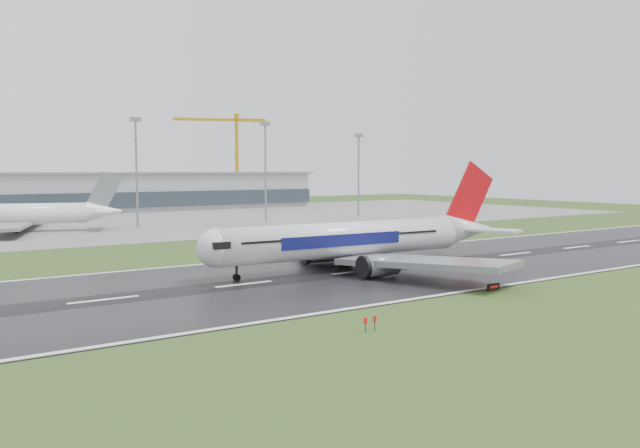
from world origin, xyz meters
TOP-DOWN VIEW (x-y plane):
  - ground at (0.00, 0.00)m, footprint 520.00×520.00m
  - runway at (0.00, 0.00)m, footprint 400.00×45.00m
  - apron at (0.00, 125.00)m, footprint 400.00×130.00m
  - terminal at (0.00, 185.00)m, footprint 240.00×36.00m
  - main_airliner at (23.64, 2.14)m, footprint 60.96×58.30m
  - parked_airliner at (-13.70, 105.04)m, footprint 65.91×63.58m
  - tower_crane at (100.06, 200.00)m, footprint 42.32×17.93m
  - runway_sign at (26.16, -23.53)m, footprint 2.30×0.72m
  - floodmast_3 at (17.52, 100.00)m, footprint 0.64×0.64m
  - floodmast_4 at (59.78, 100.00)m, footprint 0.64×0.64m
  - floodmast_5 at (97.80, 100.00)m, footprint 0.64×0.64m

SIDE VIEW (x-z plane):
  - ground at x=0.00m, z-range 0.00..0.00m
  - apron at x=0.00m, z-range 0.00..0.08m
  - runway at x=0.00m, z-range 0.00..0.10m
  - runway_sign at x=26.16m, z-range 0.00..1.04m
  - terminal at x=0.00m, z-range 0.00..15.00m
  - parked_airliner at x=-13.70m, z-range 0.08..15.64m
  - main_airliner at x=23.64m, z-range 0.10..17.39m
  - floodmast_5 at x=97.80m, z-range 0.00..28.28m
  - floodmast_3 at x=17.52m, z-range 0.00..30.43m
  - floodmast_4 at x=59.78m, z-range 0.00..30.90m
  - tower_crane at x=100.06m, z-range 0.00..43.80m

